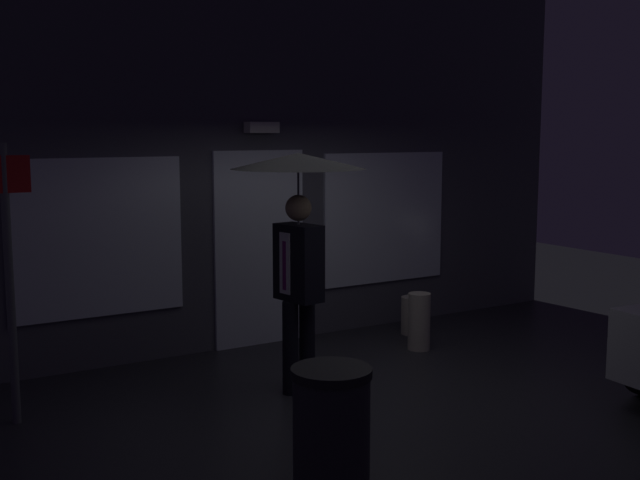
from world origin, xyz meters
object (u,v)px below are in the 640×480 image
object	(u,v)px
sidewalk_bollard_2	(419,321)
sidewalk_bollard	(412,315)
trash_bin	(331,432)
street_sign_post	(9,267)
person_with_umbrella	(298,207)

from	to	relation	value
sidewalk_bollard_2	sidewalk_bollard	bearing A→B (deg)	57.89
sidewalk_bollard_2	trash_bin	size ratio (longest dim) A/B	0.73
trash_bin	street_sign_post	bearing A→B (deg)	121.77
person_with_umbrella	sidewalk_bollard_2	world-z (taller)	person_with_umbrella
person_with_umbrella	trash_bin	world-z (taller)	person_with_umbrella
street_sign_post	trash_bin	world-z (taller)	street_sign_post
sidewalk_bollard	trash_bin	world-z (taller)	trash_bin
sidewalk_bollard_2	street_sign_post	bearing A→B (deg)	-179.74
person_with_umbrella	trash_bin	xyz separation A→B (m)	(-0.88, -1.95, -1.29)
person_with_umbrella	sidewalk_bollard_2	size ratio (longest dim) A/B	3.49
street_sign_post	sidewalk_bollard_2	distance (m)	4.38
trash_bin	sidewalk_bollard_2	bearing A→B (deg)	42.37
person_with_umbrella	trash_bin	bearing A→B (deg)	146.06
sidewalk_bollard	street_sign_post	bearing A→B (deg)	-172.66
street_sign_post	sidewalk_bollard	bearing A→B (deg)	7.34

